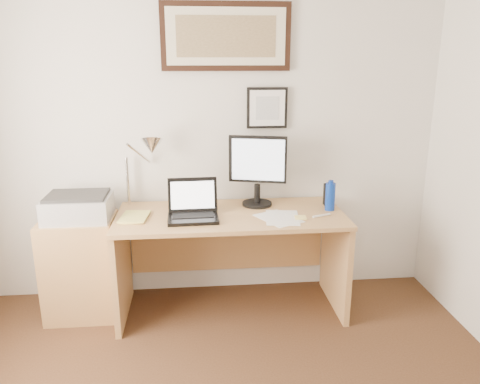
{
  "coord_description": "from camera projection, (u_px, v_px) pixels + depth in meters",
  "views": [
    {
      "loc": [
        -0.08,
        -1.48,
        1.81
      ],
      "look_at": [
        0.2,
        1.43,
        0.97
      ],
      "focal_mm": 35.0,
      "sensor_mm": 36.0,
      "label": 1
    }
  ],
  "objects": [
    {
      "name": "wall_back",
      "position": [
        207.0,
        135.0,
        3.49
      ],
      "size": [
        3.5,
        0.02,
        2.5
      ],
      "primitive_type": "cube",
      "color": "silver",
      "rests_on": "ground"
    },
    {
      "name": "side_cabinet",
      "position": [
        82.0,
        267.0,
        3.35
      ],
      "size": [
        0.5,
        0.4,
        0.73
      ],
      "primitive_type": "cube",
      "color": "#AF7F49",
      "rests_on": "floor"
    },
    {
      "name": "water_bottle",
      "position": [
        330.0,
        197.0,
        3.35
      ],
      "size": [
        0.07,
        0.07,
        0.2
      ],
      "primitive_type": "cylinder",
      "color": "#0B309B",
      "rests_on": "desk"
    },
    {
      "name": "bottle_cap",
      "position": [
        331.0,
        182.0,
        3.32
      ],
      "size": [
        0.04,
        0.04,
        0.02
      ],
      "primitive_type": "cylinder",
      "color": "#0B309B",
      "rests_on": "water_bottle"
    },
    {
      "name": "speaker",
      "position": [
        329.0,
        195.0,
        3.47
      ],
      "size": [
        0.07,
        0.07,
        0.16
      ],
      "primitive_type": "cube",
      "rotation": [
        0.0,
        0.0,
        0.05
      ],
      "color": "black",
      "rests_on": "desk"
    },
    {
      "name": "paper_sheet_a",
      "position": [
        278.0,
        218.0,
        3.19
      ],
      "size": [
        0.34,
        0.38,
        0.0
      ],
      "primitive_type": "cube",
      "rotation": [
        0.0,
        0.0,
        0.48
      ],
      "color": "white",
      "rests_on": "desk"
    },
    {
      "name": "paper_sheet_b",
      "position": [
        282.0,
        218.0,
        3.2
      ],
      "size": [
        0.26,
        0.35,
        0.0
      ],
      "primitive_type": "cube",
      "rotation": [
        0.0,
        0.0,
        -0.14
      ],
      "color": "white",
      "rests_on": "desk"
    },
    {
      "name": "sticky_pad",
      "position": [
        301.0,
        218.0,
        3.19
      ],
      "size": [
        0.08,
        0.08,
        0.01
      ],
      "primitive_type": "cube",
      "rotation": [
        0.0,
        0.0,
        -0.09
      ],
      "color": "#F8E175",
      "rests_on": "desk"
    },
    {
      "name": "marker_pen",
      "position": [
        322.0,
        216.0,
        3.23
      ],
      "size": [
        0.14,
        0.06,
        0.02
      ],
      "primitive_type": "cylinder",
      "rotation": [
        0.0,
        1.57,
        0.35
      ],
      "color": "white",
      "rests_on": "desk"
    },
    {
      "name": "book",
      "position": [
        121.0,
        217.0,
        3.2
      ],
      "size": [
        0.21,
        0.27,
        0.02
      ],
      "primitive_type": "imported",
      "rotation": [
        0.0,
        0.0,
        -0.11
      ],
      "color": "#E0D969",
      "rests_on": "desk"
    },
    {
      "name": "desk",
      "position": [
        230.0,
        240.0,
        3.44
      ],
      "size": [
        1.6,
        0.7,
        0.75
      ],
      "color": "#AF7F49",
      "rests_on": "floor"
    },
    {
      "name": "laptop",
      "position": [
        193.0,
        210.0,
        3.19
      ],
      "size": [
        0.35,
        0.3,
        0.26
      ],
      "color": "black",
      "rests_on": "desk"
    },
    {
      "name": "lcd_monitor",
      "position": [
        258.0,
        167.0,
        3.4
      ],
      "size": [
        0.42,
        0.22,
        0.52
      ],
      "color": "black",
      "rests_on": "desk"
    },
    {
      "name": "printer",
      "position": [
        78.0,
        207.0,
        3.22
      ],
      "size": [
        0.44,
        0.34,
        0.18
      ],
      "color": "#A9A9AC",
      "rests_on": "side_cabinet"
    },
    {
      "name": "desk_lamp",
      "position": [
        149.0,
        149.0,
        3.29
      ],
      "size": [
        0.29,
        0.27,
        0.53
      ],
      "color": "silver",
      "rests_on": "desk"
    },
    {
      "name": "picture_large",
      "position": [
        226.0,
        37.0,
        3.28
      ],
      "size": [
        0.92,
        0.04,
        0.47
      ],
      "color": "black",
      "rests_on": "wall_back"
    },
    {
      "name": "picture_small",
      "position": [
        267.0,
        108.0,
        3.45
      ],
      "size": [
        0.3,
        0.03,
        0.3
      ],
      "color": "black",
      "rests_on": "wall_back"
    }
  ]
}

